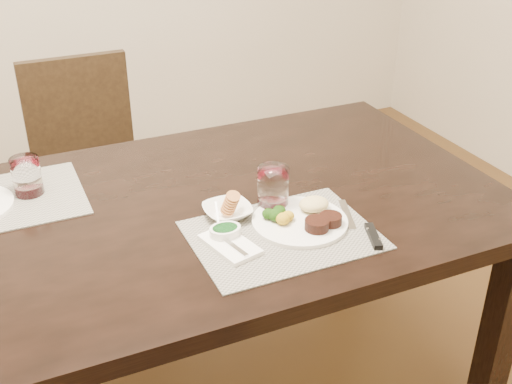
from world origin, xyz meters
name	(u,v)px	position (x,y,z in m)	size (l,w,h in m)	color
dining_table	(149,242)	(0.00, 0.00, 0.67)	(2.00, 1.00, 0.75)	black
chair_far	(89,160)	(0.00, 0.93, 0.50)	(0.42, 0.42, 0.90)	black
placemat_near	(283,235)	(0.29, -0.23, 0.75)	(0.46, 0.34, 0.00)	gray
dinner_plate	(304,218)	(0.36, -0.21, 0.77)	(0.25, 0.25, 0.04)	white
napkin_fork	(230,244)	(0.15, -0.23, 0.76)	(0.12, 0.18, 0.02)	white
steak_knife	(367,231)	(0.49, -0.31, 0.76)	(0.07, 0.26, 0.01)	silver
cracker_bowl	(227,211)	(0.19, -0.09, 0.77)	(0.13, 0.13, 0.06)	white
sauce_ramekin	(225,232)	(0.15, -0.19, 0.77)	(0.08, 0.12, 0.06)	white
wine_glass_near	(273,189)	(0.33, -0.09, 0.81)	(0.08, 0.08, 0.12)	white
wine_glass_far	(27,178)	(-0.27, 0.25, 0.80)	(0.08, 0.08, 0.11)	white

